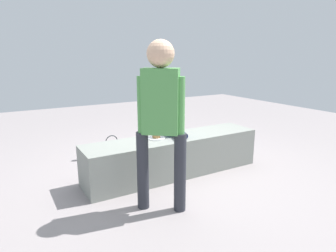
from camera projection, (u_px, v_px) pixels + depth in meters
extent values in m
plane|color=gray|center=(174.00, 173.00, 3.88)|extent=(12.00, 12.00, 0.00)
cube|color=gray|center=(174.00, 155.00, 3.82)|extent=(2.37, 0.53, 0.50)
cylinder|color=#141C47|center=(177.00, 136.00, 3.67)|extent=(0.14, 0.26, 0.08)
cylinder|color=#141C47|center=(183.00, 134.00, 3.75)|extent=(0.14, 0.26, 0.08)
cube|color=#4093DF|center=(173.00, 123.00, 3.75)|extent=(0.24, 0.19, 0.28)
sphere|color=#DBAD8C|center=(173.00, 105.00, 3.70)|extent=(0.16, 0.16, 0.16)
cylinder|color=#DBAD8C|center=(167.00, 124.00, 3.67)|extent=(0.05, 0.05, 0.21)
cylinder|color=#DBAD8C|center=(179.00, 121.00, 3.84)|extent=(0.05, 0.05, 0.21)
cylinder|color=#2A2C34|center=(180.00, 173.00, 2.87)|extent=(0.12, 0.12, 0.80)
cylinder|color=#2A2C34|center=(143.00, 171.00, 2.92)|extent=(0.12, 0.12, 0.80)
cube|color=#50984C|center=(161.00, 101.00, 2.73)|extent=(0.39, 0.37, 0.61)
sphere|color=#DBAD8C|center=(161.00, 54.00, 2.63)|extent=(0.26, 0.26, 0.26)
cylinder|color=#50984C|center=(180.00, 108.00, 2.72)|extent=(0.10, 0.10, 0.58)
cylinder|color=#50984C|center=(142.00, 107.00, 2.77)|extent=(0.10, 0.10, 0.58)
cylinder|color=white|center=(156.00, 138.00, 3.68)|extent=(0.22, 0.22, 0.01)
cylinder|color=olive|center=(156.00, 136.00, 3.67)|extent=(0.10, 0.10, 0.04)
cylinder|color=pink|center=(156.00, 134.00, 3.66)|extent=(0.10, 0.10, 0.01)
cube|color=silver|center=(161.00, 137.00, 3.70)|extent=(0.11, 0.04, 0.00)
cube|color=gold|center=(162.00, 139.00, 4.96)|extent=(0.22, 0.13, 0.29)
torus|color=white|center=(160.00, 131.00, 4.90)|extent=(0.09, 0.01, 0.09)
torus|color=white|center=(165.00, 130.00, 4.95)|extent=(0.09, 0.01, 0.09)
cylinder|color=black|center=(177.00, 139.00, 5.42)|extent=(0.36, 0.36, 0.04)
cylinder|color=black|center=(177.00, 109.00, 5.29)|extent=(0.11, 0.11, 1.08)
cylinder|color=silver|center=(81.00, 155.00, 4.36)|extent=(0.08, 0.08, 0.15)
cone|color=silver|center=(80.00, 149.00, 4.34)|extent=(0.07, 0.07, 0.03)
cylinder|color=blue|center=(80.00, 148.00, 4.33)|extent=(0.03, 0.03, 0.02)
cylinder|color=silver|center=(183.00, 141.00, 5.05)|extent=(0.07, 0.07, 0.17)
cone|color=silver|center=(183.00, 136.00, 5.03)|extent=(0.07, 0.07, 0.03)
cylinder|color=white|center=(183.00, 134.00, 5.02)|extent=(0.03, 0.03, 0.02)
cylinder|color=red|center=(122.00, 158.00, 4.32)|extent=(0.08, 0.08, 0.10)
cube|color=white|center=(137.00, 153.00, 4.51)|extent=(0.37, 0.37, 0.12)
cube|color=black|center=(112.00, 149.00, 4.50)|extent=(0.26, 0.13, 0.24)
torus|color=black|center=(112.00, 141.00, 4.47)|extent=(0.19, 0.01, 0.19)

